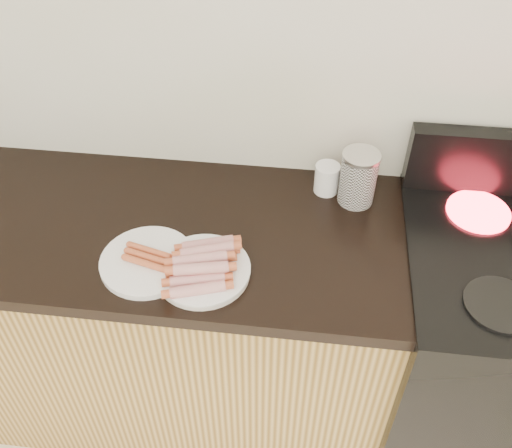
# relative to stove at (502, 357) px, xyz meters

# --- Properties ---
(wall_back) EXTENTS (4.00, 0.04, 2.60)m
(wall_back) POSITION_rel_stove_xyz_m (-0.78, 0.32, 0.84)
(wall_back) COLOR silver
(wall_back) RESTS_ON ground
(cabinet_base) EXTENTS (2.20, 0.59, 0.86)m
(cabinet_base) POSITION_rel_stove_xyz_m (-1.48, 0.01, -0.03)
(cabinet_base) COLOR tan
(cabinet_base) RESTS_ON floor
(counter_slab) EXTENTS (2.20, 0.62, 0.04)m
(counter_slab) POSITION_rel_stove_xyz_m (-1.48, 0.01, 0.42)
(counter_slab) COLOR black
(counter_slab) RESTS_ON cabinet_base
(stove) EXTENTS (0.76, 0.65, 0.91)m
(stove) POSITION_rel_stove_xyz_m (0.00, 0.00, 0.00)
(stove) COLOR black
(stove) RESTS_ON floor
(burner_near_left) EXTENTS (0.18, 0.18, 0.01)m
(burner_near_left) POSITION_rel_stove_xyz_m (-0.17, -0.17, 0.46)
(burner_near_left) COLOR black
(burner_near_left) RESTS_ON stove
(burner_far_left) EXTENTS (0.18, 0.18, 0.01)m
(burner_far_left) POSITION_rel_stove_xyz_m (-0.17, 0.17, 0.46)
(burner_far_left) COLOR #FF1E2D
(burner_far_left) RESTS_ON stove
(main_plate) EXTENTS (0.33, 0.33, 0.02)m
(main_plate) POSITION_rel_stove_xyz_m (-0.92, -0.14, 0.45)
(main_plate) COLOR silver
(main_plate) RESTS_ON counter_slab
(side_plate) EXTENTS (0.32, 0.32, 0.02)m
(side_plate) POSITION_rel_stove_xyz_m (-1.07, -0.13, 0.45)
(side_plate) COLOR white
(side_plate) RESTS_ON counter_slab
(hotdog_pile) EXTENTS (0.14, 0.22, 0.05)m
(hotdog_pile) POSITION_rel_stove_xyz_m (-0.92, -0.14, 0.48)
(hotdog_pile) COLOR maroon
(hotdog_pile) RESTS_ON main_plate
(plain_sausages) EXTENTS (0.12, 0.09, 0.02)m
(plain_sausages) POSITION_rel_stove_xyz_m (-1.07, -0.13, 0.47)
(plain_sausages) COLOR #CB6734
(plain_sausages) RESTS_ON side_plate
(canister) EXTENTS (0.11, 0.11, 0.17)m
(canister) POSITION_rel_stove_xyz_m (-0.52, 0.20, 0.53)
(canister) COLOR silver
(canister) RESTS_ON counter_slab
(mug) EXTENTS (0.08, 0.08, 0.09)m
(mug) POSITION_rel_stove_xyz_m (-0.61, 0.23, 0.49)
(mug) COLOR white
(mug) RESTS_ON counter_slab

